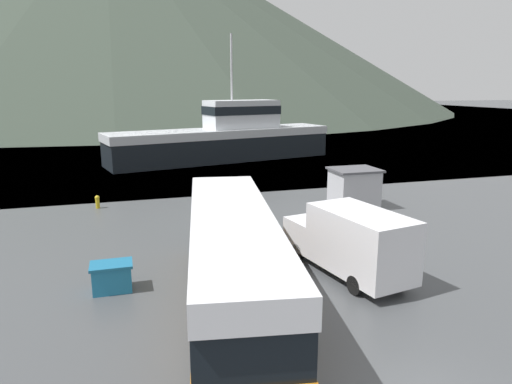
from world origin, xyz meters
TOP-DOWN VIEW (x-y plane):
  - water_surface at (0.00, 141.73)m, footprint 240.00×240.00m
  - hill_backdrop at (-6.86, 160.22)m, footprint 216.65×216.65m
  - tour_bus at (-2.97, 5.43)m, footprint 4.34×12.04m
  - delivery_van at (2.11, 7.23)m, footprint 3.17×6.26m
  - fishing_boat at (3.75, 36.37)m, footprint 22.94×9.61m
  - storage_bin at (-6.70, 8.28)m, footprint 1.46×1.02m
  - dock_kiosk at (7.10, 16.20)m, footprint 2.75×2.35m
  - mooring_bollard at (-7.70, 20.42)m, footprint 0.28×0.28m

SIDE VIEW (x-z plane):
  - water_surface at x=0.00m, z-range 0.00..0.00m
  - mooring_bollard at x=-7.70m, z-range 0.03..0.82m
  - storage_bin at x=-6.70m, z-range 0.01..1.04m
  - dock_kiosk at x=7.10m, z-range 0.01..2.40m
  - delivery_van at x=2.11m, z-range 0.06..2.71m
  - tour_bus at x=-2.97m, z-range 0.21..3.54m
  - fishing_boat at x=3.75m, z-range -3.77..8.29m
  - hill_backdrop at x=-6.86m, z-range 0.00..63.71m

